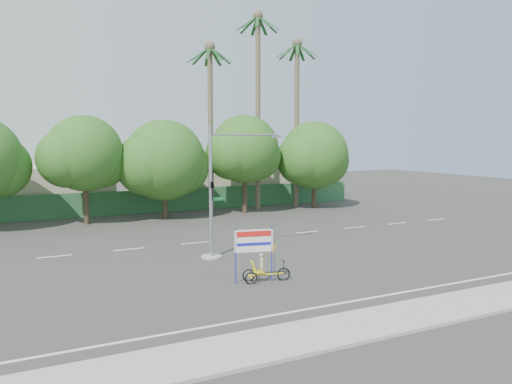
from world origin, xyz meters
name	(u,v)px	position (x,y,z in m)	size (l,w,h in m)	color
ground	(289,270)	(0.00, 0.00, 0.00)	(120.00, 120.00, 0.00)	#33302D
sidewalk_near	(397,318)	(0.00, -7.50, 0.06)	(50.00, 2.40, 0.12)	gray
fence	(165,201)	(0.00, 21.50, 1.00)	(38.00, 0.08, 2.00)	#336B3D
building_left	(37,190)	(-10.00, 26.00, 2.00)	(12.00, 8.00, 4.00)	beige
building_right	(229,184)	(8.00, 26.00, 1.80)	(14.00, 8.00, 3.60)	beige
tree_left	(84,156)	(-7.05, 18.00, 5.06)	(6.66, 5.60, 8.07)	#473828
tree_center	(164,163)	(-1.05, 18.00, 4.47)	(7.62, 6.40, 7.85)	#473828
tree_right	(244,152)	(5.95, 18.00, 5.24)	(6.90, 5.80, 8.36)	#473828
tree_far_right	(314,157)	(12.95, 18.00, 4.64)	(7.38, 6.20, 7.94)	#473828
palm_tall	(258,92)	(8.00, 19.50, 10.46)	(3.73, 3.79, 17.45)	#70604C
palm_mid	(297,105)	(12.00, 19.50, 9.40)	(3.73, 3.79, 15.45)	#70604C
palm_short	(210,109)	(3.50, 19.50, 8.86)	(3.73, 3.79, 14.45)	#70604C
traffic_signal	(216,203)	(-2.20, 3.98, 2.92)	(4.72, 1.10, 7.00)	gray
trike_billboard	(259,260)	(-2.24, -1.20, 1.00)	(2.49, 0.89, 2.49)	black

